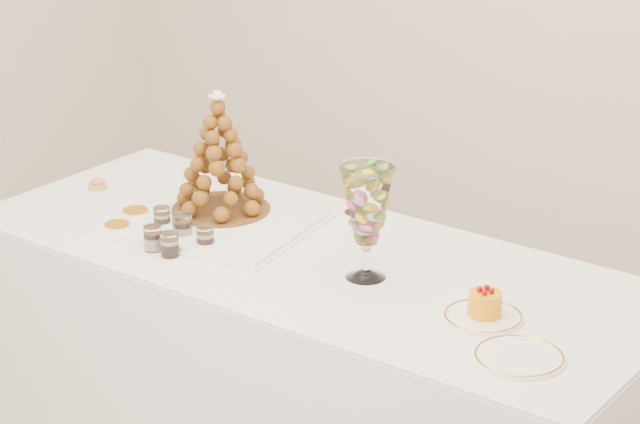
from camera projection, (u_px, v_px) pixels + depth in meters
The scene contains 15 objects.
buffet_table at pixel (310, 376), 3.64m from camera, with size 2.08×0.90×0.78m.
lace_tray at pixel (207, 221), 3.70m from camera, with size 0.60×0.45×0.02m, color white.
macaron_vase at pixel (367, 207), 3.28m from camera, with size 0.14×0.14×0.31m.
cake_plate at pixel (483, 317), 3.11m from camera, with size 0.20×0.20×0.01m, color white.
spare_plate at pixel (519, 357), 2.92m from camera, with size 0.22×0.22×0.01m, color white.
pink_tart at pixel (97, 184), 3.98m from camera, with size 0.06×0.06×0.04m.
verrine_a at pixel (162, 218), 3.66m from camera, with size 0.05×0.05×0.07m, color white.
verrine_b at pixel (183, 227), 3.58m from camera, with size 0.06×0.06×0.08m, color white.
verrine_c at pixel (205, 238), 3.52m from camera, with size 0.05×0.05×0.07m, color white.
verrine_d at pixel (153, 238), 3.51m from camera, with size 0.05×0.05×0.07m, color white.
verrine_e at pixel (170, 244), 3.47m from camera, with size 0.05×0.05×0.07m, color white.
ramekin_back at pixel (136, 215), 3.74m from camera, with size 0.08×0.08×0.03m, color white.
ramekin_front at pixel (117, 229), 3.64m from camera, with size 0.08×0.08×0.03m, color white.
croquembouche at pixel (219, 153), 3.69m from camera, with size 0.31×0.31×0.37m.
mousse_cake at pixel (485, 303), 3.11m from camera, with size 0.09×0.09×0.08m.
Camera 1 is at (1.79, -2.37, 2.16)m, focal length 70.00 mm.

